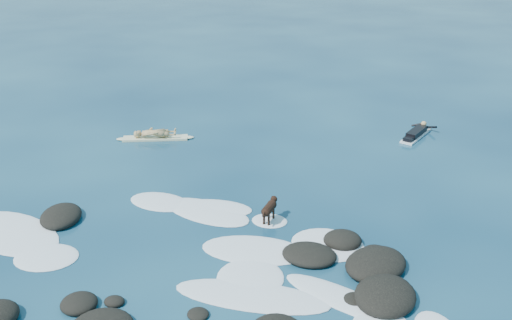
% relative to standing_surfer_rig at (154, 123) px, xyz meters
% --- Properties ---
extents(ground, '(160.00, 160.00, 0.00)m').
position_rel_standing_surfer_rig_xyz_m(ground, '(5.59, -6.89, -0.72)').
color(ground, '#0A2642').
rests_on(ground, ground).
extents(reef_rocks, '(12.47, 7.25, 0.59)m').
position_rel_standing_surfer_rig_xyz_m(reef_rocks, '(7.12, -8.94, -0.60)').
color(reef_rocks, black).
rests_on(reef_rocks, ground).
extents(breaking_foam, '(14.85, 6.29, 0.12)m').
position_rel_standing_surfer_rig_xyz_m(breaking_foam, '(5.26, -7.43, -0.71)').
color(breaking_foam, white).
rests_on(breaking_foam, ground).
extents(standing_surfer_rig, '(3.10, 1.47, 1.83)m').
position_rel_standing_surfer_rig_xyz_m(standing_surfer_rig, '(0.00, 0.00, 0.00)').
color(standing_surfer_rig, beige).
rests_on(standing_surfer_rig, ground).
extents(paddling_surfer_rig, '(1.45, 2.53, 0.44)m').
position_rel_standing_surfer_rig_xyz_m(paddling_surfer_rig, '(10.39, 3.48, -0.57)').
color(paddling_surfer_rig, white).
rests_on(paddling_surfer_rig, ground).
extents(dog, '(0.35, 1.16, 0.73)m').
position_rel_standing_surfer_rig_xyz_m(dog, '(6.40, -5.33, -0.23)').
color(dog, black).
rests_on(dog, ground).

